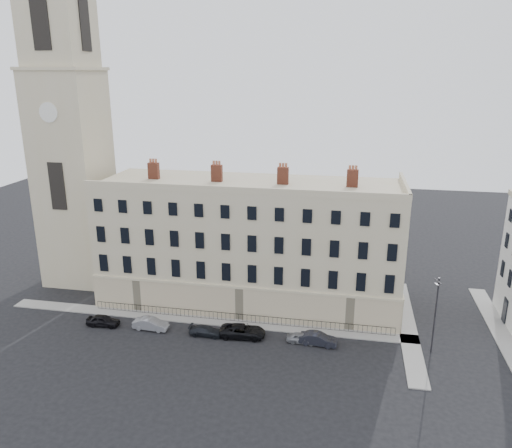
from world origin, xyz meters
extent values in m
plane|color=black|center=(0.00, 0.00, 0.00)|extent=(160.00, 160.00, 0.00)
cube|color=#C6B893|center=(-6.00, 12.00, 7.50)|extent=(36.00, 12.00, 15.00)
cube|color=#C5B693|center=(-6.00, 5.92, 2.00)|extent=(36.10, 0.18, 4.00)
cube|color=#C5B693|center=(12.08, 12.00, 2.00)|extent=(0.18, 12.10, 4.00)
cube|color=#C6B893|center=(-6.00, 6.15, 15.40)|extent=(36.00, 0.35, 0.80)
cube|color=#C6B893|center=(11.85, 12.00, 15.40)|extent=(0.35, 12.00, 0.80)
cube|color=brown|center=(-18.00, 12.00, 16.00)|extent=(1.30, 0.70, 2.00)
cube|color=brown|center=(-10.00, 12.00, 16.00)|extent=(1.30, 0.70, 2.00)
cube|color=brown|center=(-2.00, 12.00, 16.00)|extent=(1.30, 0.70, 2.00)
cube|color=brown|center=(6.00, 12.00, 16.00)|extent=(1.30, 0.70, 2.00)
cube|color=#C6B893|center=(-30.00, 14.00, 14.00)|extent=(8.00, 8.00, 28.00)
cube|color=#C6B893|center=(-30.00, 14.00, 33.00)|extent=(7.04, 7.04, 10.00)
cube|color=black|center=(-30.00, 10.43, 33.50)|extent=(2.20, 0.14, 7.00)
cylinder|color=white|center=(-30.00, 9.94, 23.00)|extent=(2.40, 0.14, 2.40)
cube|color=gray|center=(-10.00, 5.00, 0.06)|extent=(48.00, 2.00, 0.12)
cube|color=gray|center=(13.00, 8.00, 0.06)|extent=(2.00, 24.00, 0.12)
cube|color=gray|center=(23.00, 10.00, 0.06)|extent=(2.00, 20.00, 0.12)
cube|color=black|center=(-6.00, 5.40, 1.02)|extent=(35.00, 0.04, 0.04)
cube|color=black|center=(-6.00, 5.40, 0.12)|extent=(35.00, 0.04, 0.04)
imported|color=black|center=(-20.90, 1.70, 0.64)|extent=(3.82, 1.67, 1.28)
imported|color=gray|center=(-15.27, 1.95, 0.66)|extent=(4.04, 1.50, 1.32)
imported|color=black|center=(-8.82, 1.79, 0.54)|extent=(3.74, 1.54, 1.08)
imported|color=black|center=(-4.82, 2.26, 0.69)|extent=(5.10, 2.60, 1.38)
imported|color=gray|center=(1.62, 2.25, 0.55)|extent=(3.24, 1.37, 1.09)
imported|color=#1F212A|center=(3.36, 2.17, 0.66)|extent=(4.10, 1.72, 1.32)
cylinder|color=#313136|center=(14.89, 2.86, 4.14)|extent=(0.17, 0.17, 8.29)
cylinder|color=#313136|center=(14.66, 2.17, 8.18)|extent=(0.58, 1.51, 0.10)
cube|color=#313136|center=(14.44, 1.48, 8.13)|extent=(0.34, 0.55, 0.12)
camera|label=1|loc=(5.68, -44.93, 27.69)|focal=35.00mm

